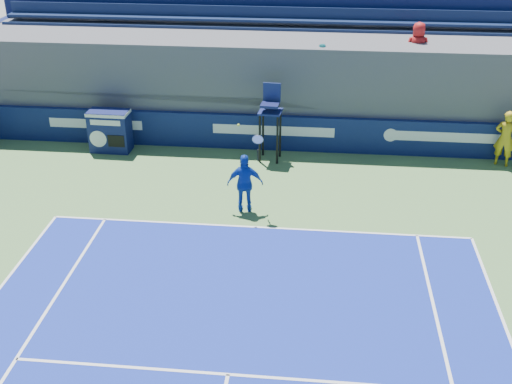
# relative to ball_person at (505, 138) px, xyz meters

# --- Properties ---
(ball_person) EXTENTS (0.77, 0.64, 1.80)m
(ball_person) POSITION_rel_ball_person_xyz_m (0.00, 0.00, 0.00)
(ball_person) COLOR gold
(ball_person) RESTS_ON apron
(back_hoarding) EXTENTS (20.40, 0.21, 1.20)m
(back_hoarding) POSITION_rel_ball_person_xyz_m (-7.27, 0.49, -0.31)
(back_hoarding) COLOR #0D1849
(back_hoarding) RESTS_ON ground
(match_clock) EXTENTS (1.34, 0.76, 1.40)m
(match_clock) POSITION_rel_ball_person_xyz_m (-12.60, -0.15, -0.17)
(match_clock) COLOR #0E1649
(match_clock) RESTS_ON ground
(umpire_chair) EXTENTS (0.76, 0.76, 2.48)m
(umpire_chair) POSITION_rel_ball_person_xyz_m (-7.31, -0.30, 0.62)
(umpire_chair) COLOR black
(umpire_chair) RESTS_ON ground
(tennis_player) EXTENTS (1.01, 0.51, 2.57)m
(tennis_player) POSITION_rel_ball_person_xyz_m (-7.69, -3.84, -0.06)
(tennis_player) COLOR #1541B2
(tennis_player) RESTS_ON apron
(stadium_seating) EXTENTS (21.00, 4.05, 4.40)m
(stadium_seating) POSITION_rel_ball_person_xyz_m (-7.26, 2.54, 0.92)
(stadium_seating) COLOR #4B4B50
(stadium_seating) RESTS_ON ground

